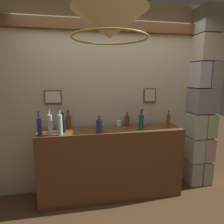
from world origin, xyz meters
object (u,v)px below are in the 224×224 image
Objects in this scene: liquor_bottle_sherry at (69,122)px; glass_tumbler_rocks at (119,123)px; liquor_bottle_rye at (60,122)px; liquor_bottle_vodka at (127,121)px; liquor_bottle_tequila at (144,119)px; pendant_lamp at (110,25)px; liquor_bottle_whiskey at (141,120)px; liquor_bottle_amaro at (60,125)px; liquor_bottle_gin at (39,126)px; liquor_bottle_vermouth at (141,122)px; liquor_bottle_port at (168,121)px; liquor_bottle_scotch at (50,125)px; liquor_bottle_brandy at (63,125)px; liquor_bottle_mezcal at (99,126)px.

liquor_bottle_sherry is 0.73m from glass_tumbler_rocks.
liquor_bottle_vodka is (0.95, 0.02, -0.03)m from liquor_bottle_rye.
liquor_bottle_rye is 0.95m from liquor_bottle_vodka.
liquor_bottle_tequila is 1.65m from pendant_lamp.
liquor_bottle_whiskey is 0.83× the size of liquor_bottle_amaro.
liquor_bottle_gin is (-1.36, -0.15, 0.02)m from liquor_bottle_whiskey.
pendant_lamp is (-0.33, -1.10, 1.08)m from glass_tumbler_rocks.
pendant_lamp reaches higher than liquor_bottle_vermouth.
liquor_bottle_whiskey is at bearing 165.65° from liquor_bottle_port.
liquor_bottle_vodka is at bearing 12.43° from liquor_bottle_gin.
liquor_bottle_scotch is (-1.60, -0.06, 0.03)m from liquor_bottle_port.
liquor_bottle_brandy reaches higher than liquor_bottle_mezcal.
liquor_bottle_vermouth is at bearing -117.28° from liquor_bottle_tequila.
liquor_bottle_brandy is 0.19m from liquor_bottle_scotch.
liquor_bottle_gin reaches higher than liquor_bottle_vermouth.
liquor_bottle_port is at bearing -8.86° from liquor_bottle_sherry.
liquor_bottle_brandy is at bearing -109.54° from liquor_bottle_sherry.
liquor_bottle_sherry is 1.31× the size of liquor_bottle_vodka.
liquor_bottle_amaro is at bearing -106.91° from liquor_bottle_sherry.
liquor_bottle_tequila is at bearing 3.88° from liquor_bottle_vodka.
liquor_bottle_port is 0.40× the size of pendant_lamp.
liquor_bottle_whiskey is at bearing 56.84° from pendant_lamp.
liquor_bottle_vermouth is (-0.06, -0.13, 0.01)m from liquor_bottle_whiskey.
liquor_bottle_whiskey is 1.18× the size of liquor_bottle_tequila.
liquor_bottle_scotch is 1.19× the size of liquor_bottle_vermouth.
liquor_bottle_tequila is 2.97× the size of glass_tumbler_rocks.
liquor_bottle_mezcal is (0.74, -0.03, -0.03)m from liquor_bottle_gin.
liquor_bottle_vermouth is at bearing 0.63° from liquor_bottle_gin.
liquor_bottle_scotch is at bearing -165.80° from liquor_bottle_vodka.
liquor_bottle_port is 1.40m from liquor_bottle_sherry.
pendant_lamp is (0.51, -1.04, 1.02)m from liquor_bottle_rye.
liquor_bottle_brandy reaches higher than glass_tumbler_rocks.
liquor_bottle_whiskey is at bearing 9.16° from liquor_bottle_amaro.
liquor_bottle_tequila is (1.10, 0.01, -0.00)m from liquor_bottle_sherry.
liquor_bottle_port is 0.70m from glass_tumbler_rocks.
liquor_bottle_vodka is at bearing 14.20° from liquor_bottle_scotch.
liquor_bottle_scotch is 0.27m from liquor_bottle_rye.
liquor_bottle_amaro is (-1.11, -0.18, 0.03)m from liquor_bottle_whiskey.
liquor_bottle_rye is at bearing 109.60° from liquor_bottle_brandy.
liquor_bottle_vermouth is (-0.42, -0.04, 0.01)m from liquor_bottle_port.
liquor_bottle_sherry is 1.00m from liquor_bottle_vermouth.
liquor_bottle_sherry is at bearing 110.34° from pendant_lamp.
liquor_bottle_scotch is 0.13m from liquor_bottle_amaro.
liquor_bottle_gin reaches higher than liquor_bottle_brandy.
liquor_bottle_tequila reaches higher than liquor_bottle_vodka.
liquor_bottle_mezcal is (-0.63, -0.17, -0.01)m from liquor_bottle_whiskey.
liquor_bottle_tequila is at bearing -1.98° from glass_tumbler_rocks.
liquor_bottle_gin is (-0.12, 0.01, -0.01)m from liquor_bottle_scotch.
glass_tumbler_rocks is at bearing 178.02° from liquor_bottle_tequila.
liquor_bottle_scotch reaches higher than liquor_bottle_vodka.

